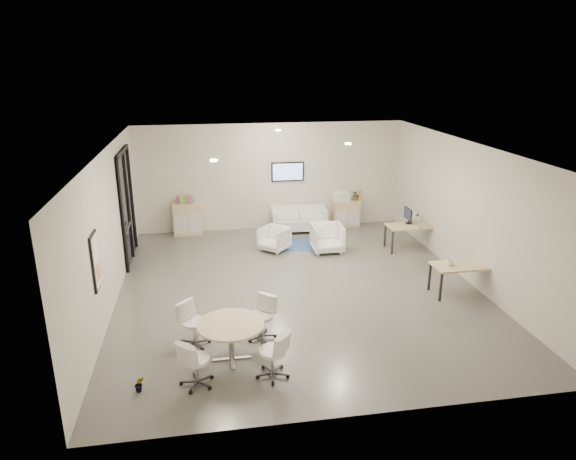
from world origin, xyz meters
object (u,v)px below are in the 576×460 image
(sideboard_right, at_px, (346,213))
(desk_rear, at_px, (411,228))
(desk_front, at_px, (462,268))
(sideboard_left, at_px, (188,219))
(round_table, at_px, (231,328))
(armchair_right, at_px, (327,237))
(armchair_left, at_px, (274,238))
(loveseat, at_px, (299,220))

(sideboard_right, bearing_deg, desk_rear, -62.83)
(sideboard_right, distance_m, desk_front, 5.29)
(sideboard_left, relative_size, desk_rear, 0.72)
(desk_front, bearing_deg, round_table, -161.27)
(desk_rear, xyz_separation_m, desk_front, (0.02, -2.87, 0.00))
(sideboard_right, bearing_deg, desk_front, -77.01)
(armchair_right, bearing_deg, round_table, -119.63)
(sideboard_right, height_order, desk_rear, sideboard_right)
(round_table, bearing_deg, armchair_left, 74.15)
(sideboard_right, relative_size, round_table, 0.72)
(armchair_left, bearing_deg, sideboard_left, -174.85)
(desk_rear, bearing_deg, round_table, -138.71)
(sideboard_right, bearing_deg, sideboard_left, -179.76)
(sideboard_left, distance_m, sideboard_right, 4.83)
(sideboard_right, height_order, armchair_right, armchair_right)
(armchair_left, height_order, round_table, armchair_left)
(sideboard_left, bearing_deg, round_table, -83.09)
(desk_rear, relative_size, desk_front, 1.00)
(desk_rear, relative_size, round_table, 1.15)
(sideboard_left, height_order, sideboard_right, sideboard_left)
(loveseat, bearing_deg, desk_front, -57.88)
(armchair_right, bearing_deg, desk_rear, -3.79)
(sideboard_left, bearing_deg, desk_rear, -20.66)
(armchair_left, bearing_deg, desk_rear, 34.06)
(armchair_left, xyz_separation_m, desk_front, (3.70, -3.39, 0.26))
(loveseat, relative_size, armchair_left, 2.38)
(armchair_right, xyz_separation_m, desk_front, (2.30, -3.06, 0.20))
(sideboard_right, relative_size, armchair_right, 0.99)
(armchair_left, xyz_separation_m, round_table, (-1.48, -5.21, 0.26))
(sideboard_left, xyz_separation_m, loveseat, (3.30, -0.17, -0.14))
(sideboard_left, distance_m, desk_front, 7.91)
(desk_front, distance_m, round_table, 5.49)
(desk_front, bearing_deg, desk_rear, 89.61)
(loveseat, height_order, round_table, loveseat)
(desk_rear, xyz_separation_m, round_table, (-5.16, -4.70, -0.00))
(armchair_right, bearing_deg, desk_front, -52.16)
(sideboard_right, distance_m, round_table, 8.04)
(armchair_right, relative_size, round_table, 0.72)
(sideboard_right, bearing_deg, armchair_right, -117.85)
(armchair_right, xyz_separation_m, desk_rear, (2.28, -0.19, 0.20))
(armchair_left, relative_size, armchair_right, 0.86)
(desk_front, bearing_deg, sideboard_left, 138.84)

